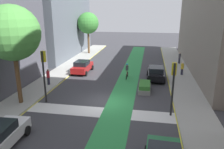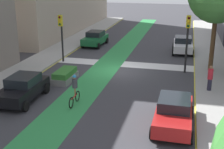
{
  "view_description": "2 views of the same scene",
  "coord_description": "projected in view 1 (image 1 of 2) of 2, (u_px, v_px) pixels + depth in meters",
  "views": [
    {
      "loc": [
        3.75,
        -17.75,
        8.04
      ],
      "look_at": [
        -0.31,
        5.38,
        0.97
      ],
      "focal_mm": 35.4,
      "sensor_mm": 36.0,
      "label": 1
    },
    {
      "loc": [
        -5.2,
        23.61,
        7.6
      ],
      "look_at": [
        -0.28,
        3.73,
        0.89
      ],
      "focal_mm": 49.6,
      "sensor_mm": 36.0,
      "label": 2
    }
  ],
  "objects": [
    {
      "name": "street_tree_far",
      "position": [
        88.0,
        23.0,
        39.0
      ],
      "size": [
        3.75,
        3.75,
        7.26
      ],
      "color": "brown",
      "rests_on": "sidewalk_left"
    },
    {
      "name": "car_red_left_far",
      "position": [
        82.0,
        67.0,
        28.56
      ],
      "size": [
        2.05,
        4.21,
        1.57
      ],
      "color": "#A51919",
      "rests_on": "ground_plane"
    },
    {
      "name": "car_black_right_far",
      "position": [
        156.0,
        73.0,
        25.73
      ],
      "size": [
        2.1,
        4.24,
        1.57
      ],
      "color": "black",
      "rests_on": "ground_plane"
    },
    {
      "name": "traffic_signal_near_left",
      "position": [
        44.0,
        67.0,
        18.95
      ],
      "size": [
        0.35,
        0.52,
        4.58
      ],
      "color": "black",
      "rests_on": "ground_plane"
    },
    {
      "name": "median_planter",
      "position": [
        145.0,
        87.0,
        22.25
      ],
      "size": [
        1.19,
        2.59,
        0.85
      ],
      "color": "slate",
      "rests_on": "ground_plane"
    },
    {
      "name": "sidewalk_left",
      "position": [
        28.0,
        96.0,
        20.9
      ],
      "size": [
        3.0,
        60.0,
        0.15
      ],
      "primitive_type": "cube",
      "color": "#9E9E99",
      "rests_on": "ground_plane"
    },
    {
      "name": "pedestrian_sidewalk_left_a",
      "position": [
        48.0,
        77.0,
        23.58
      ],
      "size": [
        0.34,
        0.34,
        1.7
      ],
      "color": "#262638",
      "rests_on": "sidewalk_left"
    },
    {
      "name": "crosswalk_band",
      "position": [
        100.0,
        112.0,
        17.8
      ],
      "size": [
        12.0,
        1.8,
        0.01
      ],
      "primitive_type": "cube",
      "color": "silver",
      "rests_on": "ground_plane"
    },
    {
      "name": "bike_lane_paint",
      "position": [
        120.0,
        103.0,
        19.46
      ],
      "size": [
        2.4,
        60.0,
        0.01
      ],
      "primitive_type": "cube",
      "color": "#2D8C47",
      "rests_on": "ground_plane"
    },
    {
      "name": "pedestrian_sidewalk_right_b",
      "position": [
        180.0,
        58.0,
        32.73
      ],
      "size": [
        0.34,
        0.34,
        1.67
      ],
      "color": "#262638",
      "rests_on": "sidewalk_right"
    },
    {
      "name": "curb_stripe_left",
      "position": [
        42.0,
        98.0,
        20.67
      ],
      "size": [
        0.16,
        60.0,
        0.01
      ],
      "primitive_type": "cube",
      "color": "yellow",
      "rests_on": "ground_plane"
    },
    {
      "name": "curb_stripe_right",
      "position": [
        174.0,
        107.0,
        18.69
      ],
      "size": [
        0.16,
        60.0,
        0.01
      ],
      "primitive_type": "cube",
      "color": "yellow",
      "rests_on": "ground_plane"
    },
    {
      "name": "cyclist_in_lane",
      "position": [
        127.0,
        71.0,
        26.06
      ],
      "size": [
        0.32,
        1.73,
        1.86
      ],
      "color": "black",
      "rests_on": "ground_plane"
    },
    {
      "name": "ground_plane",
      "position": [
        105.0,
        102.0,
        19.68
      ],
      "size": [
        120.0,
        120.0,
        0.0
      ],
      "primitive_type": "plane",
      "color": "#38383D"
    },
    {
      "name": "traffic_signal_near_right",
      "position": [
        173.0,
        79.0,
        16.57
      ],
      "size": [
        0.35,
        0.52,
        4.19
      ],
      "color": "black",
      "rests_on": "ground_plane"
    },
    {
      "name": "pedestrian_sidewalk_right_a",
      "position": [
        182.0,
        68.0,
        27.11
      ],
      "size": [
        0.34,
        0.34,
        1.6
      ],
      "color": "#262638",
      "rests_on": "sidewalk_right"
    },
    {
      "name": "street_tree_near",
      "position": [
        12.0,
        33.0,
        17.6
      ],
      "size": [
        4.48,
        4.48,
        8.24
      ],
      "color": "brown",
      "rests_on": "sidewalk_left"
    },
    {
      "name": "sidewalk_right",
      "position": [
        193.0,
        108.0,
        18.42
      ],
      "size": [
        3.0,
        60.0,
        0.15
      ],
      "primitive_type": "cube",
      "color": "#9E9E99",
      "rests_on": "ground_plane"
    }
  ]
}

